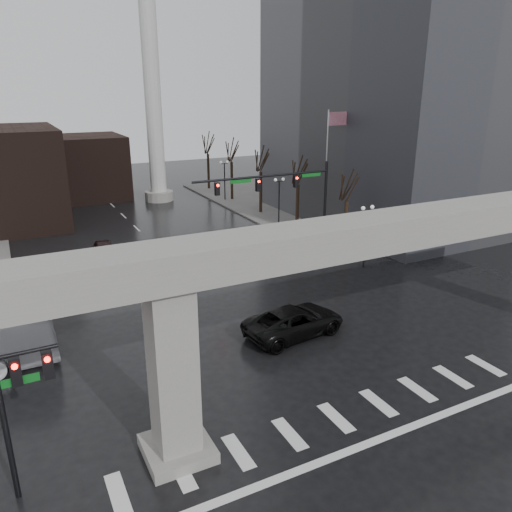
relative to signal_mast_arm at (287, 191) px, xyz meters
name	(u,v)px	position (x,y,z in m)	size (l,w,h in m)	color
ground	(323,405)	(-8.99, -18.80, -5.83)	(160.00, 160.00, 0.00)	black
sidewalk_ne	(332,199)	(17.01, 17.20, -5.75)	(28.00, 36.00, 0.15)	slate
elevated_guideway	(355,261)	(-7.73, -18.80, 1.05)	(48.00, 2.60, 8.70)	gray
office_tower	(417,12)	(19.01, 7.20, 15.17)	(22.00, 26.00, 42.00)	#59595D
building_far_mid	(84,167)	(-10.99, 33.20, -1.83)	(10.00, 10.00, 8.00)	black
smokestack	(152,92)	(-2.99, 27.20, 7.52)	(3.60, 3.60, 30.00)	beige
signal_mast_arm	(287,191)	(0.00, 0.00, 0.00)	(12.12, 0.43, 8.00)	black
signal_left_pole	(18,395)	(-21.24, -18.30, -1.76)	(2.30, 0.30, 6.00)	black
flagpole_assembly	(329,160)	(6.30, 3.20, 1.70)	(2.06, 0.12, 12.00)	silver
lamp_right_0	(366,226)	(4.51, -4.80, -2.36)	(1.22, 0.32, 5.11)	black
lamp_right_1	(279,194)	(4.51, 9.20, -2.36)	(1.22, 0.32, 5.11)	black
lamp_right_2	(225,174)	(4.51, 23.20, -2.36)	(1.22, 0.32, 5.11)	black
tree_right_0	(346,221)	(5.54, -0.78, -3.04)	(1.09, 1.58, 7.50)	black
tree_right_1	(298,202)	(5.54, 7.22, -2.98)	(1.09, 1.61, 7.67)	black
tree_right_2	(261,188)	(5.54, 15.22, -2.91)	(1.10, 1.63, 7.85)	black
tree_right_3	(232,177)	(5.54, 23.22, -2.85)	(1.11, 1.66, 8.02)	black
tree_right_4	(209,168)	(5.54, 31.22, -2.79)	(1.12, 1.69, 8.19)	black
pickup_truck	(294,321)	(-6.59, -12.24, -4.97)	(2.86, 6.21, 1.73)	black
far_car	(104,250)	(-13.85, 6.91, -5.09)	(1.74, 4.33, 1.48)	black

